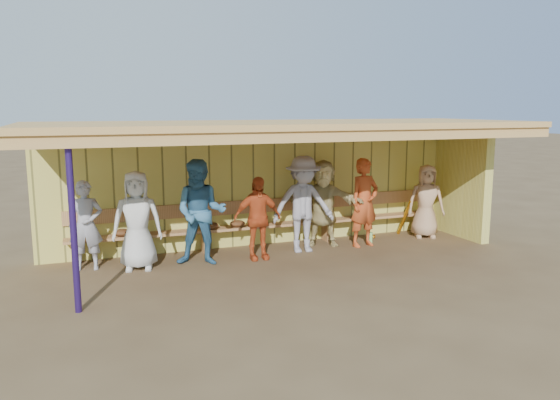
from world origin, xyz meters
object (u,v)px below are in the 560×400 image
object	(u,v)px
player_g	(364,203)
bench	(266,220)
player_d	(257,218)
player_e	(303,204)
player_h	(426,201)
player_b	(137,220)
player_f	(323,203)
player_a	(86,225)
player_c	(201,212)

from	to	relation	value
player_g	bench	distance (m)	1.98
player_d	player_e	xyz separation A→B (m)	(0.99, 0.19, 0.16)
player_h	bench	distance (m)	3.46
player_b	player_g	bearing A→B (deg)	10.10
player_h	player_f	bearing A→B (deg)	-161.61
player_e	player_a	bearing A→B (deg)	-176.93
player_f	bench	xyz separation A→B (m)	(-1.07, 0.38, -0.34)
player_c	player_e	world-z (taller)	player_c
player_a	player_e	world-z (taller)	player_e
player_d	player_f	bearing A→B (deg)	17.61
player_c	bench	size ratio (longest dim) A/B	0.25
player_b	player_d	distance (m)	2.12
player_g	bench	size ratio (longest dim) A/B	0.23
player_c	player_f	bearing A→B (deg)	31.90
player_f	player_e	bearing A→B (deg)	-127.09
player_d	player_e	distance (m)	1.02
player_a	player_e	distance (m)	3.93
player_a	player_f	world-z (taller)	player_f
player_d	player_g	distance (m)	2.30
player_a	bench	xyz separation A→B (m)	(3.41, 0.46, -0.24)
player_a	bench	bearing A→B (deg)	15.40
bench	player_g	bearing A→B (deg)	-21.86
player_c	player_h	size ratio (longest dim) A/B	1.20
player_a	player_e	bearing A→B (deg)	4.52
bench	player_d	bearing A→B (deg)	-118.90
player_c	player_g	size ratio (longest dim) A/B	1.06
player_f	player_g	xyz separation A→B (m)	(0.74, -0.35, 0.02)
player_b	player_g	world-z (taller)	player_g
player_b	player_f	world-z (taller)	player_f
player_h	player_a	bearing A→B (deg)	-158.42
player_b	player_a	bearing A→B (deg)	171.04
player_c	player_f	world-z (taller)	player_c
player_a	player_g	bearing A→B (deg)	4.83
player_g	player_f	bearing A→B (deg)	145.02
player_c	player_h	world-z (taller)	player_c
player_h	bench	xyz separation A→B (m)	(-3.41, 0.53, -0.25)
player_c	player_g	world-z (taller)	player_c
player_c	bench	xyz separation A→B (m)	(1.51, 0.85, -0.41)
player_b	player_c	size ratio (longest dim) A/B	0.91
player_g	player_h	size ratio (longest dim) A/B	1.13
player_e	player_g	distance (m)	1.31
player_b	bench	xyz separation A→B (m)	(2.59, 0.74, -0.32)
player_b	player_g	size ratio (longest dim) A/B	0.96
player_d	bench	bearing A→B (deg)	60.90
player_g	bench	xyz separation A→B (m)	(-1.81, 0.73, -0.35)
player_d	player_c	bearing A→B (deg)	178.30
player_b	player_g	distance (m)	4.40
player_d	player_a	bearing A→B (deg)	171.69
player_b	player_h	xyz separation A→B (m)	(6.00, 0.20, -0.07)
player_d	player_e	world-z (taller)	player_e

